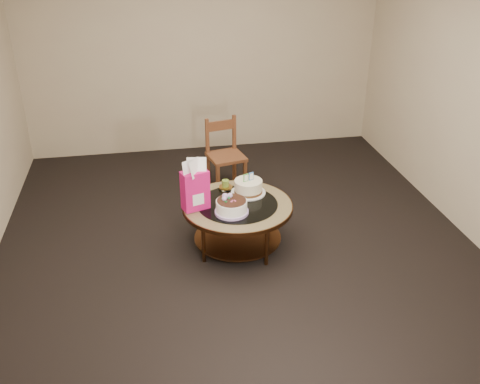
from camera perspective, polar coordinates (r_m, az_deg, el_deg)
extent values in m
plane|color=black|center=(5.14, -0.25, -5.74)|extent=(5.00, 5.00, 0.00)
cube|color=#BFB191|center=(6.94, -4.03, 14.79)|extent=(4.50, 0.02, 2.60)
cube|color=#BFB191|center=(2.42, 10.38, -11.72)|extent=(4.50, 0.02, 2.60)
cube|color=#BFB191|center=(5.40, 24.22, 8.79)|extent=(0.02, 5.00, 2.60)
cylinder|color=#543018|center=(5.25, 3.08, -2.27)|extent=(0.04, 0.04, 0.42)
cylinder|color=#543018|center=(5.29, -3.05, -2.03)|extent=(0.04, 0.04, 0.42)
cylinder|color=#543018|center=(4.82, -3.91, -5.32)|extent=(0.04, 0.04, 0.42)
cylinder|color=#543018|center=(4.77, 2.85, -5.63)|extent=(0.04, 0.04, 0.42)
cylinder|color=#543018|center=(5.08, -0.25, -4.80)|extent=(0.82, 0.82, 0.02)
cylinder|color=#543018|center=(4.91, -0.26, -1.52)|extent=(1.02, 1.02, 0.04)
cylinder|color=olive|center=(4.91, -0.26, -1.38)|extent=(1.00, 1.00, 0.01)
cylinder|color=black|center=(4.90, -0.26, -1.30)|extent=(0.74, 0.74, 0.01)
cylinder|color=#C29EDF|center=(4.75, -0.90, -2.12)|extent=(0.30, 0.30, 0.02)
cylinder|color=white|center=(4.72, -0.90, -1.60)|extent=(0.28, 0.28, 0.12)
cylinder|color=black|center=(4.69, -0.91, -0.91)|extent=(0.26, 0.26, 0.01)
sphere|color=#C29EDF|center=(4.72, -1.60, -0.45)|extent=(0.06, 0.06, 0.06)
sphere|color=#C29EDF|center=(4.73, -1.07, -0.36)|extent=(0.05, 0.05, 0.05)
sphere|color=#C29EDF|center=(4.68, -1.69, -0.74)|extent=(0.04, 0.04, 0.04)
cone|color=#1C6B32|center=(4.71, -1.16, -0.70)|extent=(0.03, 0.04, 0.03)
cone|color=#1C6B32|center=(4.71, -1.93, -0.69)|extent=(0.04, 0.04, 0.03)
cone|color=#1C6B32|center=(4.75, -0.87, -0.41)|extent=(0.04, 0.04, 0.03)
cone|color=#1C6B32|center=(4.66, -1.45, -1.01)|extent=(0.04, 0.04, 0.03)
cylinder|color=white|center=(5.08, 0.89, -0.06)|extent=(0.33, 0.33, 0.01)
cylinder|color=#4E2E16|center=(5.07, 0.89, 0.12)|extent=(0.27, 0.27, 0.02)
cylinder|color=beige|center=(5.05, 0.90, 0.73)|extent=(0.26, 0.26, 0.10)
cube|color=green|center=(4.99, 0.62, 1.52)|extent=(0.05, 0.03, 0.07)
cube|color=white|center=(4.99, 0.62, 1.52)|extent=(0.04, 0.03, 0.06)
cube|color=#3A72C6|center=(5.03, 1.19, 1.70)|extent=(0.05, 0.03, 0.07)
cube|color=white|center=(5.03, 1.19, 1.70)|extent=(0.04, 0.03, 0.06)
cube|color=#EA1669|center=(4.76, -4.81, 0.20)|extent=(0.26, 0.19, 0.36)
cube|color=white|center=(4.79, -4.78, -0.49)|extent=(0.14, 0.16, 0.11)
cube|color=#EFD162|center=(5.17, -1.56, 0.42)|extent=(0.14, 0.14, 0.01)
cylinder|color=#C48C3D|center=(5.17, -1.56, 0.53)|extent=(0.13, 0.13, 0.01)
cylinder|color=olive|center=(5.15, -1.56, 0.93)|extent=(0.07, 0.07, 0.07)
cylinder|color=black|center=(5.13, -1.57, 1.32)|extent=(0.00, 0.00, 0.01)
cube|color=brown|center=(6.00, -1.48, 3.78)|extent=(0.45, 0.45, 0.04)
cube|color=brown|center=(5.89, -2.37, 1.15)|extent=(0.04, 0.04, 0.41)
cube|color=brown|center=(6.00, 0.54, 1.67)|extent=(0.04, 0.04, 0.41)
cube|color=brown|center=(6.17, -3.41, 2.38)|extent=(0.04, 0.04, 0.41)
cube|color=brown|center=(6.27, -0.60, 2.86)|extent=(0.04, 0.04, 0.41)
cube|color=brown|center=(6.01, -3.52, 5.93)|extent=(0.04, 0.04, 0.41)
cube|color=brown|center=(6.11, -0.62, 6.36)|extent=(0.04, 0.04, 0.41)
cube|color=brown|center=(6.02, -2.07, 7.11)|extent=(0.32, 0.09, 0.11)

